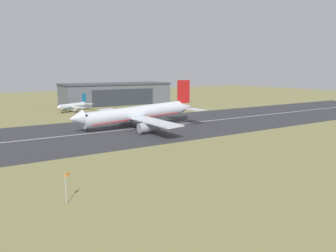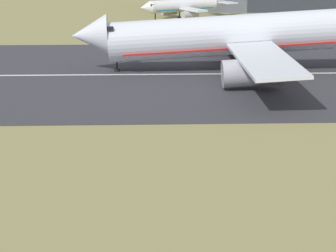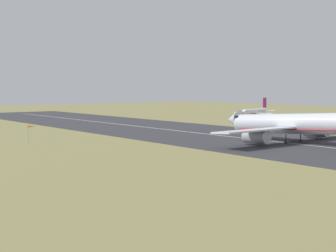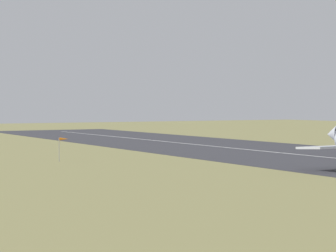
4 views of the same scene
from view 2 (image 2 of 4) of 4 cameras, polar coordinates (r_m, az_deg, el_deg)
The scene contains 4 objects.
runway_strip at distance 109.74m, azimuth -3.56°, elevation 3.68°, with size 380.22×55.62×0.06m, color #333338.
runway_centreline at distance 109.74m, azimuth -3.56°, elevation 3.70°, with size 342.19×0.70×0.01m, color silver.
airplane_landing at distance 112.77m, azimuth 6.23°, elevation 6.49°, with size 52.39×56.84×17.52m.
airplane_parked_west at distance 172.01m, azimuth 1.15°, elevation 8.62°, with size 21.76×18.02×8.99m.
Camera 2 is at (2.51, 16.85, 20.43)m, focal length 85.00 mm.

